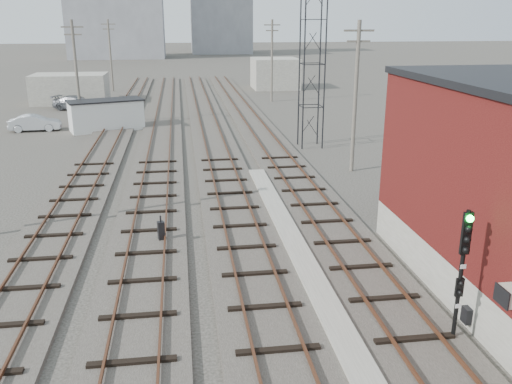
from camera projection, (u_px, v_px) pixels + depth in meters
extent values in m
plane|color=#282621|center=(214.00, 100.00, 63.09)|extent=(320.00, 320.00, 0.00)
cube|color=#332D28|center=(262.00, 135.00, 43.59)|extent=(3.20, 90.00, 0.20)
cube|color=#4C2816|center=(253.00, 133.00, 43.42)|extent=(0.07, 90.00, 0.12)
cube|color=#4C2816|center=(271.00, 132.00, 43.61)|extent=(0.07, 90.00, 0.12)
cube|color=#332D28|center=(212.00, 137.00, 43.06)|extent=(3.20, 90.00, 0.20)
cube|color=#4C2816|center=(203.00, 134.00, 42.90)|extent=(0.07, 90.00, 0.12)
cube|color=#4C2816|center=(221.00, 134.00, 43.09)|extent=(0.07, 90.00, 0.12)
cube|color=#332D28|center=(161.00, 138.00, 42.53)|extent=(3.20, 90.00, 0.20)
cube|color=#4C2816|center=(152.00, 136.00, 42.37)|extent=(0.07, 90.00, 0.12)
cube|color=#4C2816|center=(170.00, 135.00, 42.56)|extent=(0.07, 90.00, 0.12)
cube|color=#332D28|center=(109.00, 140.00, 42.00)|extent=(3.20, 90.00, 0.20)
cube|color=#4C2816|center=(99.00, 137.00, 41.84)|extent=(0.07, 90.00, 0.12)
cube|color=#4C2816|center=(118.00, 136.00, 42.03)|extent=(0.07, 90.00, 0.12)
cube|color=gray|center=(310.00, 275.00, 19.74)|extent=(0.90, 28.00, 0.26)
cube|color=beige|center=(510.00, 296.00, 13.94)|extent=(0.45, 0.62, 0.45)
cube|color=black|center=(467.00, 315.00, 16.37)|extent=(0.20, 0.35, 0.50)
cylinder|color=black|center=(305.00, 42.00, 37.15)|extent=(0.10, 0.10, 15.00)
cylinder|color=black|center=(326.00, 42.00, 37.35)|extent=(0.10, 0.10, 15.00)
cylinder|color=black|center=(300.00, 42.00, 38.56)|extent=(0.10, 0.10, 15.00)
cylinder|color=black|center=(321.00, 41.00, 38.76)|extent=(0.10, 0.10, 15.00)
cylinder|color=#595147|center=(77.00, 75.00, 45.92)|extent=(0.24, 0.24, 9.00)
cube|color=#595147|center=(72.00, 27.00, 44.73)|extent=(1.80, 0.12, 0.12)
cube|color=#595147|center=(73.00, 35.00, 44.91)|extent=(1.40, 0.12, 0.12)
cylinder|color=#595147|center=(111.00, 56.00, 69.49)|extent=(0.24, 0.24, 9.00)
cube|color=#595147|center=(108.00, 24.00, 68.30)|extent=(1.80, 0.12, 0.12)
cube|color=#595147|center=(108.00, 29.00, 68.48)|extent=(1.40, 0.12, 0.12)
cylinder|color=#595147|center=(355.00, 98.00, 32.40)|extent=(0.24, 0.24, 9.00)
cube|color=#595147|center=(359.00, 31.00, 31.21)|extent=(1.80, 0.12, 0.12)
cube|color=#595147|center=(359.00, 41.00, 31.40)|extent=(1.40, 0.12, 0.12)
cylinder|color=#595147|center=(272.00, 61.00, 60.69)|extent=(0.24, 0.24, 9.00)
cube|color=#595147|center=(272.00, 25.00, 59.50)|extent=(1.80, 0.12, 0.12)
cube|color=#595147|center=(272.00, 31.00, 59.69)|extent=(1.40, 0.12, 0.12)
cube|color=gray|center=(221.00, 3.00, 145.05)|extent=(16.00, 12.00, 26.00)
cube|color=gray|center=(70.00, 89.00, 60.48)|extent=(8.00, 5.00, 3.20)
cube|color=gray|center=(275.00, 73.00, 73.10)|extent=(6.00, 6.00, 4.00)
cube|color=gray|center=(452.00, 340.00, 15.88)|extent=(0.40, 0.40, 0.10)
cylinder|color=black|center=(460.00, 279.00, 15.26)|extent=(0.12, 0.12, 4.12)
cube|color=black|center=(466.00, 233.00, 14.82)|extent=(0.27, 0.10, 1.23)
sphere|color=#0CE533|center=(470.00, 219.00, 14.59)|extent=(0.21, 0.21, 0.21)
sphere|color=black|center=(469.00, 229.00, 14.69)|extent=(0.21, 0.21, 0.21)
sphere|color=black|center=(467.00, 240.00, 14.78)|extent=(0.21, 0.21, 0.21)
sphere|color=black|center=(466.00, 250.00, 14.88)|extent=(0.21, 0.21, 0.21)
cube|color=black|center=(459.00, 287.00, 15.32)|extent=(0.23, 0.09, 0.57)
cube|color=white|center=(463.00, 267.00, 15.06)|extent=(0.16, 0.02, 0.12)
cube|color=white|center=(458.00, 306.00, 15.44)|extent=(0.16, 0.02, 0.12)
cube|color=black|center=(161.00, 232.00, 22.68)|extent=(0.33, 0.33, 0.90)
cylinder|color=black|center=(160.00, 219.00, 22.51)|extent=(0.07, 0.07, 0.27)
cube|color=silver|center=(106.00, 116.00, 45.81)|extent=(6.39, 4.22, 2.46)
cube|color=black|center=(105.00, 100.00, 45.42)|extent=(6.64, 4.47, 0.12)
imported|color=maroon|center=(91.00, 117.00, 48.43)|extent=(4.04, 3.08, 1.28)
imported|color=#B6B9BE|center=(35.00, 123.00, 45.59)|extent=(4.24, 1.75, 1.36)
imported|color=slate|center=(76.00, 103.00, 56.04)|extent=(5.41, 3.83, 1.45)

